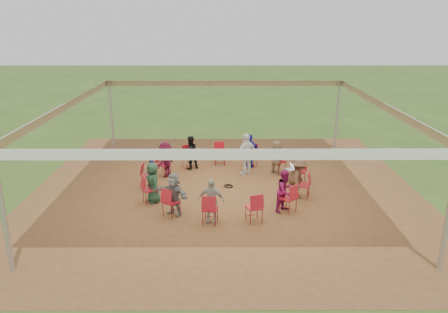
{
  "coord_description": "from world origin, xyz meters",
  "views": [
    {
      "loc": [
        -0.08,
        -13.92,
        5.65
      ],
      "look_at": [
        -0.03,
        0.3,
        1.09
      ],
      "focal_mm": 35.0,
      "sensor_mm": 36.0,
      "label": 1
    }
  ],
  "objects_px": {
    "chair_5": "(163,164)",
    "chair_9": "(210,209)",
    "person_seated_6": "(153,183)",
    "person_seated_1": "(277,157)",
    "person_seated_4": "(166,160)",
    "chair_7": "(150,189)",
    "chair_12": "(303,185)",
    "chair_3": "(220,154)",
    "chair_10": "(254,208)",
    "person_seated_8": "(211,201)",
    "person_seated_9": "(285,191)",
    "person_seated_3": "(190,153)",
    "cable_coil": "(229,186)",
    "chair_11": "(288,198)",
    "chair_8": "(171,202)",
    "person_seated_7": "(174,194)",
    "chair_4": "(189,157)",
    "person_seated_0": "(295,166)",
    "chair_1": "(279,162)",
    "laptop": "(291,168)",
    "standing_person": "(247,154)",
    "chair_0": "(298,172)",
    "person_seated_2": "(250,151)",
    "person_seated_5": "(151,170)",
    "person_seated_10": "(299,178)",
    "chair_2": "(251,155)",
    "chair_6": "(148,176)"
  },
  "relations": [
    {
      "from": "standing_person",
      "to": "person_seated_2",
      "type": "bearing_deg",
      "value": -143.89
    },
    {
      "from": "person_seated_3",
      "to": "cable_coil",
      "type": "height_order",
      "value": "person_seated_3"
    },
    {
      "from": "chair_7",
      "to": "person_seated_1",
      "type": "bearing_deg",
      "value": 96.76
    },
    {
      "from": "person_seated_5",
      "to": "person_seated_10",
      "type": "xyz_separation_m",
      "value": [
        4.92,
        -0.83,
        0.0
      ]
    },
    {
      "from": "person_seated_3",
      "to": "chair_3",
      "type": "bearing_deg",
      "value": 171.56
    },
    {
      "from": "chair_8",
      "to": "person_seated_7",
      "type": "xyz_separation_m",
      "value": [
        0.07,
        0.1,
        0.21
      ]
    },
    {
      "from": "person_seated_1",
      "to": "person_seated_2",
      "type": "xyz_separation_m",
      "value": [
        -0.96,
        0.73,
        0.0
      ]
    },
    {
      "from": "person_seated_5",
      "to": "person_seated_9",
      "type": "height_order",
      "value": "same"
    },
    {
      "from": "chair_6",
      "to": "chair_0",
      "type": "bearing_deg",
      "value": 96.92
    },
    {
      "from": "person_seated_2",
      "to": "cable_coil",
      "type": "bearing_deg",
      "value": 90.72
    },
    {
      "from": "chair_1",
      "to": "chair_5",
      "type": "bearing_deg",
      "value": 55.38
    },
    {
      "from": "person_seated_0",
      "to": "person_seated_10",
      "type": "xyz_separation_m",
      "value": [
        -0.06,
        -1.2,
        0.0
      ]
    },
    {
      "from": "person_seated_9",
      "to": "chair_7",
      "type": "bearing_deg",
      "value": 125.54
    },
    {
      "from": "chair_10",
      "to": "person_seated_4",
      "type": "bearing_deg",
      "value": 110.26
    },
    {
      "from": "chair_3",
      "to": "chair_10",
      "type": "height_order",
      "value": "same"
    },
    {
      "from": "chair_5",
      "to": "person_seated_2",
      "type": "bearing_deg",
      "value": 136.95
    },
    {
      "from": "chair_12",
      "to": "person_seated_1",
      "type": "distance_m",
      "value": 2.4
    },
    {
      "from": "person_seated_8",
      "to": "person_seated_9",
      "type": "distance_m",
      "value": 2.33
    },
    {
      "from": "laptop",
      "to": "chair_12",
      "type": "bearing_deg",
      "value": 179.03
    },
    {
      "from": "chair_4",
      "to": "laptop",
      "type": "bearing_deg",
      "value": 122.39
    },
    {
      "from": "chair_4",
      "to": "person_seated_0",
      "type": "xyz_separation_m",
      "value": [
        3.86,
        -1.75,
        0.21
      ]
    },
    {
      "from": "chair_5",
      "to": "cable_coil",
      "type": "bearing_deg",
      "value": 95.72
    },
    {
      "from": "person_seated_3",
      "to": "laptop",
      "type": "bearing_deg",
      "value": 123.31
    },
    {
      "from": "chair_11",
      "to": "person_seated_3",
      "type": "height_order",
      "value": "person_seated_3"
    },
    {
      "from": "person_seated_3",
      "to": "person_seated_4",
      "type": "relative_size",
      "value": 1.0
    },
    {
      "from": "person_seated_7",
      "to": "person_seated_9",
      "type": "relative_size",
      "value": 1.0
    },
    {
      "from": "chair_0",
      "to": "person_seated_10",
      "type": "xyz_separation_m",
      "value": [
        -0.17,
        -1.22,
        0.21
      ]
    },
    {
      "from": "person_seated_6",
      "to": "chair_3",
      "type": "bearing_deg",
      "value": 125.54
    },
    {
      "from": "chair_4",
      "to": "person_seated_8",
      "type": "xyz_separation_m",
      "value": [
        0.98,
        -4.71,
        0.21
      ]
    },
    {
      "from": "laptop",
      "to": "chair_5",
      "type": "bearing_deg",
      "value": 68.01
    },
    {
      "from": "person_seated_2",
      "to": "chair_7",
      "type": "bearing_deg",
      "value": 68.72
    },
    {
      "from": "chair_0",
      "to": "chair_8",
      "type": "distance_m",
      "value": 4.92
    },
    {
      "from": "chair_9",
      "to": "person_seated_6",
      "type": "bearing_deg",
      "value": 149.76
    },
    {
      "from": "chair_0",
      "to": "standing_person",
      "type": "relative_size",
      "value": 0.57
    },
    {
      "from": "chair_3",
      "to": "standing_person",
      "type": "distance_m",
      "value": 1.57
    },
    {
      "from": "chair_1",
      "to": "chair_10",
      "type": "relative_size",
      "value": 1.0
    },
    {
      "from": "person_seated_1",
      "to": "person_seated_4",
      "type": "relative_size",
      "value": 1.0
    },
    {
      "from": "chair_7",
      "to": "chair_9",
      "type": "relative_size",
      "value": 1.0
    },
    {
      "from": "person_seated_9",
      "to": "laptop",
      "type": "relative_size",
      "value": 3.53
    },
    {
      "from": "chair_2",
      "to": "person_seated_1",
      "type": "xyz_separation_m",
      "value": [
        0.91,
        -0.84,
        0.21
      ]
    },
    {
      "from": "chair_8",
      "to": "person_seated_4",
      "type": "bearing_deg",
      "value": 136.95
    },
    {
      "from": "person_seated_4",
      "to": "standing_person",
      "type": "distance_m",
      "value": 2.99
    },
    {
      "from": "chair_10",
      "to": "laptop",
      "type": "distance_m",
      "value": 3.32
    },
    {
      "from": "chair_1",
      "to": "chair_3",
      "type": "distance_m",
      "value": 2.45
    },
    {
      "from": "chair_5",
      "to": "chair_9",
      "type": "xyz_separation_m",
      "value": [
        1.83,
        -3.93,
        0.0
      ]
    },
    {
      "from": "person_seated_0",
      "to": "person_seated_10",
      "type": "distance_m",
      "value": 1.2
    },
    {
      "from": "chair_9",
      "to": "chair_11",
      "type": "height_order",
      "value": "same"
    },
    {
      "from": "chair_3",
      "to": "laptop",
      "type": "distance_m",
      "value": 3.32
    },
    {
      "from": "person_seated_0",
      "to": "person_seated_5",
      "type": "bearing_deg",
      "value": 83.08
    },
    {
      "from": "cable_coil",
      "to": "chair_12",
      "type": "bearing_deg",
      "value": -22.2
    }
  ]
}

